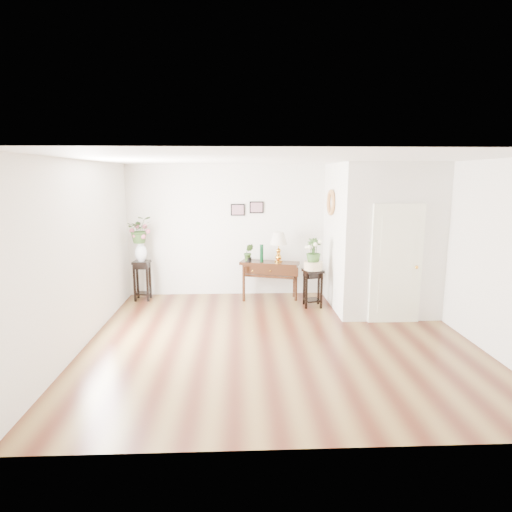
{
  "coord_description": "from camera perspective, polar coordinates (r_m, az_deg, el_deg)",
  "views": [
    {
      "loc": [
        -0.65,
        -6.39,
        2.56
      ],
      "look_at": [
        -0.32,
        1.3,
        1.11
      ],
      "focal_mm": 30.0,
      "sensor_mm": 36.0,
      "label": 1
    }
  ],
  "objects": [
    {
      "name": "green_vase",
      "position": [
        8.84,
        0.75,
        0.3
      ],
      "size": [
        0.09,
        0.09,
        0.37
      ],
      "primitive_type": "cylinder",
      "rotation": [
        0.0,
        0.0,
        0.18
      ],
      "color": "black",
      "rests_on": "console_table"
    },
    {
      "name": "narcissus",
      "position": [
        8.39,
        7.68,
        0.65
      ],
      "size": [
        0.29,
        0.29,
        0.5
      ],
      "primitive_type": "imported",
      "rotation": [
        0.0,
        0.0,
        -0.05
      ],
      "color": "#2D4E1F",
      "rests_on": "ceramic_bowl"
    },
    {
      "name": "wall_front",
      "position": [
        3.87,
        7.35,
        -6.9
      ],
      "size": [
        6.0,
        0.02,
        2.8
      ],
      "primitive_type": "cube",
      "color": "white",
      "rests_on": "ground"
    },
    {
      "name": "console_table",
      "position": [
        8.98,
        1.81,
        -3.28
      ],
      "size": [
        1.27,
        0.73,
        0.8
      ],
      "primitive_type": "cube",
      "rotation": [
        0.0,
        0.0,
        -0.29
      ],
      "color": "#36180F",
      "rests_on": "floor"
    },
    {
      "name": "ceramic_bowl",
      "position": [
        8.44,
        7.63,
        -1.29
      ],
      "size": [
        0.44,
        0.44,
        0.16
      ],
      "primitive_type": "cylinder",
      "rotation": [
        0.0,
        0.0,
        -0.24
      ],
      "color": "beige",
      "rests_on": "plant_stand_b"
    },
    {
      "name": "wall_back",
      "position": [
        9.23,
        1.62,
        3.42
      ],
      "size": [
        6.0,
        0.02,
        2.8
      ],
      "primitive_type": "cube",
      "color": "white",
      "rests_on": "ground"
    },
    {
      "name": "wall_left",
      "position": [
        6.91,
        -22.31,
        0.16
      ],
      "size": [
        0.02,
        5.5,
        2.8
      ],
      "primitive_type": "cube",
      "color": "white",
      "rests_on": "ground"
    },
    {
      "name": "table_lamp",
      "position": [
        8.84,
        3.03,
        1.46
      ],
      "size": [
        0.44,
        0.44,
        0.63
      ],
      "primitive_type": "cube",
      "rotation": [
        0.0,
        0.0,
        0.27
      ],
      "color": "orange",
      "rests_on": "console_table"
    },
    {
      "name": "door",
      "position": [
        7.82,
        18.2,
        -1.04
      ],
      "size": [
        0.9,
        0.05,
        2.1
      ],
      "primitive_type": "cube",
      "color": "white",
      "rests_on": "floor"
    },
    {
      "name": "potted_plant",
      "position": [
        8.83,
        -1.0,
        0.36
      ],
      "size": [
        0.22,
        0.18,
        0.36
      ],
      "primitive_type": "imported",
      "rotation": [
        0.0,
        0.0,
        -0.12
      ],
      "color": "#2D4E1F",
      "rests_on": "console_table"
    },
    {
      "name": "floor",
      "position": [
        6.91,
        3.18,
        -11.12
      ],
      "size": [
        6.0,
        5.5,
        0.02
      ],
      "primitive_type": "cube",
      "color": "brown",
      "rests_on": "ground"
    },
    {
      "name": "plant_stand_a",
      "position": [
        9.23,
        -14.91,
        -3.17
      ],
      "size": [
        0.35,
        0.35,
        0.83
      ],
      "primitive_type": "cube",
      "rotation": [
        0.0,
        0.0,
        -0.1
      ],
      "color": "black",
      "rests_on": "floor"
    },
    {
      "name": "art_print_left",
      "position": [
        9.14,
        -2.44,
        6.18
      ],
      "size": [
        0.3,
        0.02,
        0.25
      ],
      "primitive_type": "cube",
      "color": "black",
      "rests_on": "wall_back"
    },
    {
      "name": "ceiling",
      "position": [
        6.42,
        3.44,
        12.76
      ],
      "size": [
        6.0,
        5.5,
        0.02
      ],
      "primitive_type": "cube",
      "color": "white",
      "rests_on": "ground"
    },
    {
      "name": "art_print_right",
      "position": [
        9.15,
        0.07,
        6.5
      ],
      "size": [
        0.3,
        0.02,
        0.25
      ],
      "primitive_type": "cube",
      "color": "black",
      "rests_on": "wall_back"
    },
    {
      "name": "porcelain_vase",
      "position": [
        9.1,
        -15.1,
        0.74
      ],
      "size": [
        0.29,
        0.29,
        0.43
      ],
      "primitive_type": null,
      "rotation": [
        0.0,
        0.0,
        -0.21
      ],
      "color": "white",
      "rests_on": "plant_stand_a"
    },
    {
      "name": "plant_stand_b",
      "position": [
        8.55,
        7.56,
        -4.27
      ],
      "size": [
        0.42,
        0.42,
        0.75
      ],
      "primitive_type": "cube",
      "rotation": [
        0.0,
        0.0,
        0.23
      ],
      "color": "black",
      "rests_on": "floor"
    },
    {
      "name": "partition",
      "position": [
        8.69,
        16.05,
        2.55
      ],
      "size": [
        1.8,
        1.95,
        2.8
      ],
      "primitive_type": "cube",
      "color": "white",
      "rests_on": "floor"
    },
    {
      "name": "wall_right",
      "position": [
        7.45,
        26.95,
        0.51
      ],
      "size": [
        0.02,
        5.5,
        2.8
      ],
      "primitive_type": "cube",
      "color": "white",
      "rests_on": "ground"
    },
    {
      "name": "wall_ornament",
      "position": [
        8.5,
        9.94,
        7.04
      ],
      "size": [
        0.07,
        0.51,
        0.51
      ],
      "primitive_type": "torus",
      "rotation": [
        0.0,
        1.57,
        0.0
      ],
      "color": "tan",
      "rests_on": "partition"
    },
    {
      "name": "lily_arrangement",
      "position": [
        9.04,
        -15.24,
        3.57
      ],
      "size": [
        0.61,
        0.57,
        0.56
      ],
      "primitive_type": "imported",
      "rotation": [
        0.0,
        0.0,
        0.32
      ],
      "color": "#2D4E1F",
      "rests_on": "porcelain_vase"
    }
  ]
}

